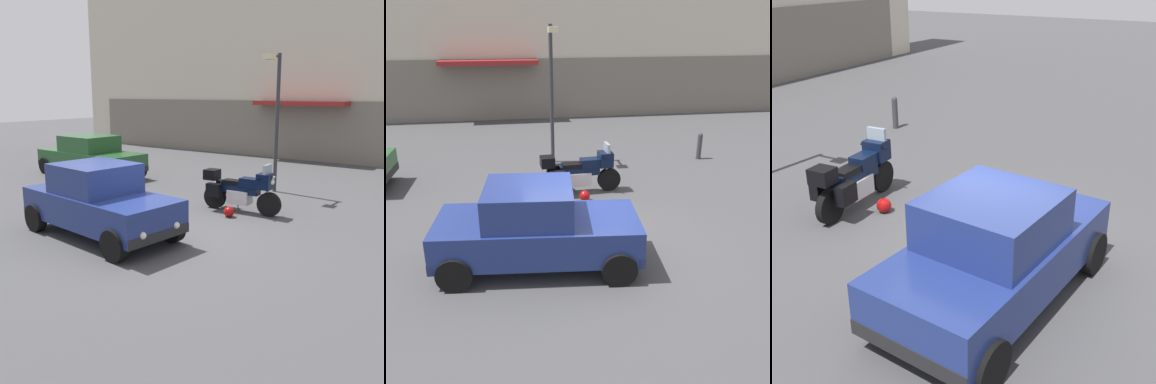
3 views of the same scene
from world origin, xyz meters
The scene contains 7 objects.
ground_plane centered at (0.00, 0.00, 0.00)m, with size 80.00×80.00×0.00m, color #424244.
building_facade_rear centered at (0.00, 14.32, 5.17)m, with size 33.58×3.40×10.44m.
motorcycle centered at (0.37, 3.03, 0.62)m, with size 2.26×0.78×1.36m.
helmet centered at (0.42, 2.42, 0.14)m, with size 0.28×0.28×0.28m, color #990C0C.
car_hatchback_near centered at (-1.09, -0.63, 0.81)m, with size 3.99×2.13×1.64m.
streetlamp_curbside centered at (-0.01, 5.80, 2.68)m, with size 0.28×0.94×4.36m.
bollard_curbside centered at (4.97, 5.47, 0.48)m, with size 0.16×0.16×0.91m.
Camera 2 is at (-1.56, -8.09, 4.44)m, focal length 40.94 mm.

